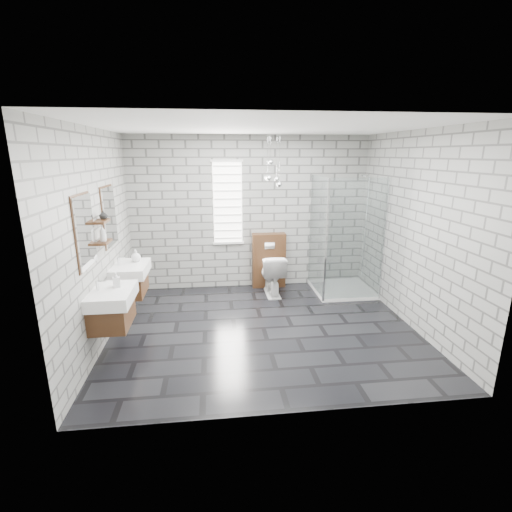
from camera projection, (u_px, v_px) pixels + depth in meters
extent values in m
cube|color=black|center=(263.00, 329.00, 5.25)|extent=(4.20, 3.60, 0.02)
cube|color=white|center=(265.00, 126.00, 4.53)|extent=(4.20, 3.60, 0.02)
cube|color=gray|center=(250.00, 214.00, 6.62)|extent=(4.20, 0.02, 2.70)
cube|color=gray|center=(293.00, 279.00, 3.16)|extent=(4.20, 0.02, 2.70)
cube|color=gray|center=(98.00, 239.00, 4.65)|extent=(0.02, 3.60, 2.70)
cube|color=gray|center=(415.00, 231.00, 5.13)|extent=(0.02, 3.60, 2.70)
cube|color=#492B16|center=(112.00, 314.00, 4.40)|extent=(0.42, 0.62, 0.30)
cube|color=silver|center=(129.00, 310.00, 4.42)|extent=(0.02, 0.35, 0.01)
cube|color=white|center=(112.00, 296.00, 4.34)|extent=(0.47, 0.70, 0.15)
cylinder|color=silver|center=(97.00, 285.00, 4.29)|extent=(0.04, 0.04, 0.12)
cylinder|color=silver|center=(101.00, 281.00, 4.28)|extent=(0.10, 0.02, 0.02)
cube|color=white|center=(85.00, 231.00, 4.11)|extent=(0.03, 0.55, 0.80)
cube|color=#492B16|center=(84.00, 232.00, 4.11)|extent=(0.01, 0.59, 0.84)
cube|color=#492B16|center=(130.00, 284.00, 5.39)|extent=(0.42, 0.62, 0.30)
cube|color=silver|center=(144.00, 282.00, 5.40)|extent=(0.02, 0.35, 0.01)
cube|color=white|center=(131.00, 269.00, 5.33)|extent=(0.47, 0.70, 0.15)
cylinder|color=silver|center=(119.00, 261.00, 5.28)|extent=(0.04, 0.04, 0.12)
cylinder|color=silver|center=(122.00, 257.00, 5.27)|extent=(0.10, 0.02, 0.02)
cube|color=white|center=(109.00, 216.00, 5.10)|extent=(0.03, 0.55, 0.80)
cube|color=#492B16|center=(109.00, 216.00, 5.10)|extent=(0.01, 0.59, 0.84)
cube|color=#492B16|center=(104.00, 242.00, 4.62)|extent=(0.14, 0.30, 0.03)
cube|color=#492B16|center=(101.00, 221.00, 4.55)|extent=(0.14, 0.30, 0.03)
cube|color=white|center=(228.00, 203.00, 6.50)|extent=(0.50, 0.02, 1.40)
cube|color=silver|center=(227.00, 161.00, 6.29)|extent=(0.56, 0.04, 0.04)
cube|color=silver|center=(228.00, 243.00, 6.68)|extent=(0.56, 0.04, 0.04)
cube|color=silver|center=(228.00, 238.00, 6.65)|extent=(0.48, 0.01, 0.02)
cube|color=silver|center=(228.00, 231.00, 6.61)|extent=(0.48, 0.01, 0.02)
cube|color=silver|center=(228.00, 223.00, 6.57)|extent=(0.48, 0.01, 0.02)
cube|color=silver|center=(228.00, 215.00, 6.54)|extent=(0.48, 0.01, 0.02)
cube|color=silver|center=(228.00, 207.00, 6.50)|extent=(0.48, 0.01, 0.02)
cube|color=silver|center=(228.00, 199.00, 6.46)|extent=(0.48, 0.01, 0.02)
cube|color=silver|center=(227.00, 191.00, 6.42)|extent=(0.48, 0.01, 0.02)
cube|color=silver|center=(227.00, 183.00, 6.39)|extent=(0.48, 0.01, 0.02)
cube|color=silver|center=(227.00, 174.00, 6.35)|extent=(0.48, 0.01, 0.03)
cube|color=silver|center=(227.00, 166.00, 6.31)|extent=(0.48, 0.01, 0.03)
cube|color=#492B16|center=(269.00, 260.00, 6.78)|extent=(0.60, 0.20, 1.00)
cube|color=silver|center=(270.00, 246.00, 6.60)|extent=(0.18, 0.01, 0.12)
cube|color=white|center=(342.00, 289.00, 6.67)|extent=(1.00, 1.00, 0.06)
cube|color=silver|center=(356.00, 241.00, 5.93)|extent=(1.00, 0.01, 2.00)
cube|color=silver|center=(318.00, 236.00, 6.34)|extent=(0.01, 1.00, 2.00)
cube|color=silver|center=(326.00, 242.00, 5.87)|extent=(0.03, 0.03, 2.00)
cube|color=silver|center=(384.00, 241.00, 5.98)|extent=(0.03, 0.03, 2.00)
cylinder|color=silver|center=(365.00, 228.00, 6.62)|extent=(0.02, 0.02, 1.80)
cylinder|color=silver|center=(365.00, 176.00, 6.37)|extent=(0.14, 0.14, 0.02)
sphere|color=silver|center=(269.00, 178.00, 5.98)|extent=(0.09, 0.09, 0.09)
cylinder|color=silver|center=(269.00, 154.00, 5.88)|extent=(0.01, 0.01, 0.65)
sphere|color=silver|center=(279.00, 185.00, 6.05)|extent=(0.09, 0.09, 0.09)
cylinder|color=silver|center=(279.00, 158.00, 5.93)|extent=(0.01, 0.01, 0.76)
sphere|color=silver|center=(270.00, 162.00, 6.05)|extent=(0.09, 0.09, 0.09)
cylinder|color=silver|center=(271.00, 146.00, 5.98)|extent=(0.01, 0.01, 0.41)
sphere|color=silver|center=(267.00, 178.00, 6.11)|extent=(0.09, 0.09, 0.09)
cylinder|color=silver|center=(267.00, 155.00, 6.01)|extent=(0.01, 0.01, 0.66)
sphere|color=silver|center=(277.00, 179.00, 6.12)|extent=(0.09, 0.09, 0.09)
cylinder|color=silver|center=(277.00, 155.00, 6.02)|extent=(0.01, 0.01, 0.68)
imported|color=white|center=(272.00, 274.00, 6.44)|extent=(0.41, 0.71, 0.72)
imported|color=#B2B2B2|center=(116.00, 280.00, 4.40)|extent=(0.10, 0.10, 0.18)
imported|color=#B2B2B2|center=(136.00, 256.00, 5.43)|extent=(0.15, 0.15, 0.18)
imported|color=#B2B2B2|center=(103.00, 233.00, 4.56)|extent=(0.09, 0.09, 0.20)
imported|color=#B2B2B2|center=(103.00, 215.00, 4.61)|extent=(0.13, 0.13, 0.11)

